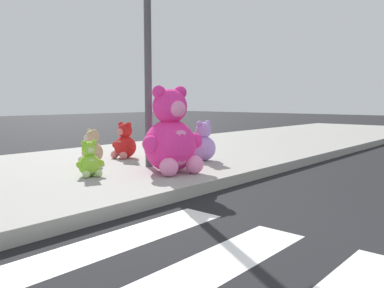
{
  "coord_description": "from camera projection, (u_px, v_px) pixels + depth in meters",
  "views": [
    {
      "loc": [
        -3.09,
        -0.06,
        1.16
      ],
      "look_at": [
        1.09,
        3.6,
        0.55
      ],
      "focal_mm": 37.08,
      "sensor_mm": 36.0,
      "label": 1
    }
  ],
  "objects": [
    {
      "name": "plush_brown",
      "position": [
        170.0,
        145.0,
        6.55
      ],
      "size": [
        0.5,
        0.51,
        0.7
      ],
      "color": "olive",
      "rests_on": "sidewalk"
    },
    {
      "name": "plush_lime",
      "position": [
        90.0,
        162.0,
        5.29
      ],
      "size": [
        0.36,
        0.35,
        0.49
      ],
      "color": "#8CD133",
      "rests_on": "sidewalk"
    },
    {
      "name": "plush_pink_large",
      "position": [
        171.0,
        138.0,
        5.57
      ],
      "size": [
        0.91,
        0.86,
        1.22
      ],
      "color": "#F22D93",
      "rests_on": "sidewalk"
    },
    {
      "name": "plush_red",
      "position": [
        124.0,
        144.0,
        6.98
      ],
      "size": [
        0.44,
        0.49,
        0.64
      ],
      "color": "red",
      "rests_on": "sidewalk"
    },
    {
      "name": "plush_lavender",
      "position": [
        203.0,
        145.0,
        6.69
      ],
      "size": [
        0.52,
        0.47,
        0.68
      ],
      "color": "#B28CD8",
      "rests_on": "sidewalk"
    },
    {
      "name": "sidewalk",
      "position": [
        63.0,
        174.0,
        5.87
      ],
      "size": [
        28.0,
        4.4,
        0.15
      ],
      "primitive_type": "cube",
      "color": "#9E9B93",
      "rests_on": "ground_plane"
    },
    {
      "name": "plush_tan",
      "position": [
        91.0,
        149.0,
        6.4
      ],
      "size": [
        0.38,
        0.43,
        0.56
      ],
      "color": "tan",
      "rests_on": "sidewalk"
    },
    {
      "name": "sign_pole",
      "position": [
        148.0,
        54.0,
        5.9
      ],
      "size": [
        0.56,
        0.11,
        3.2
      ],
      "color": "#4C4C51",
      "rests_on": "sidewalk"
    }
  ]
}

